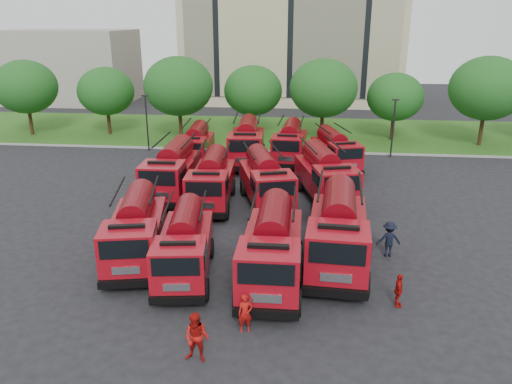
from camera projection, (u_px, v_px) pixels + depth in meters
ground at (225, 229)px, 29.20m from camera, size 140.00×140.00×0.00m
lawn at (264, 132)px, 53.57m from camera, size 70.00×16.00×0.12m
curb at (257, 151)px, 45.97m from camera, size 70.00×0.30×0.14m
apartment_building at (293, 11)px, 69.83m from camera, size 30.00×14.18×25.00m
side_building at (68, 66)px, 71.75m from camera, size 18.00×12.00×10.00m
tree_0 at (26, 87)px, 50.52m from camera, size 6.30×6.30×7.70m
tree_1 at (106, 91)px, 50.83m from camera, size 5.71×5.71×6.98m
tree_2 at (179, 86)px, 48.37m from camera, size 6.72×6.72×8.22m
tree_3 at (253, 91)px, 50.26m from camera, size 5.88×5.88×7.19m
tree_4 at (323, 88)px, 47.99m from camera, size 6.55×6.55×8.01m
tree_5 at (395, 97)px, 48.53m from camera, size 5.46×5.46×6.68m
tree_6 at (487, 88)px, 45.97m from camera, size 6.89×6.89×8.42m
lamp_post_0 at (147, 119)px, 45.35m from camera, size 0.60×0.25×5.11m
lamp_post_1 at (393, 125)px, 43.20m from camera, size 0.60×0.25×5.11m
fire_truck_0 at (136, 229)px, 24.99m from camera, size 3.87×7.59×3.30m
fire_truck_1 at (185, 244)px, 23.60m from camera, size 3.20×7.01×3.08m
fire_truck_2 at (272, 247)px, 22.87m from camera, size 2.85×7.62×3.46m
fire_truck_3 at (338, 231)px, 24.42m from camera, size 3.35×8.16×3.64m
fire_truck_4 at (173, 170)px, 34.20m from camera, size 2.99×7.84×3.54m
fire_truck_5 at (212, 180)px, 32.53m from camera, size 3.02×7.40×3.30m
fire_truck_6 at (266, 180)px, 32.50m from camera, size 4.42×7.73×3.33m
fire_truck_7 at (325, 175)px, 33.29m from camera, size 4.36×8.00×3.46m
fire_truck_8 at (196, 145)px, 41.74m from camera, size 2.84×7.02×3.14m
fire_truck_9 at (247, 142)px, 41.68m from camera, size 3.32×8.06×3.59m
fire_truck_10 at (290, 143)px, 42.17m from camera, size 2.94×7.30×3.27m
fire_truck_11 at (336, 150)px, 40.32m from camera, size 4.07×7.07×3.05m
firefighter_0 at (245, 331)px, 19.71m from camera, size 0.69×0.59×1.61m
firefighter_1 at (198, 360)px, 18.02m from camera, size 1.00×0.64×1.92m
firefighter_2 at (397, 306)px, 21.39m from camera, size 0.54×0.91×1.52m
firefighter_3 at (387, 256)px, 25.89m from camera, size 1.29×0.76×1.90m
firefighter_4 at (146, 222)px, 30.22m from camera, size 0.87×0.98×1.68m
firefighter_5 at (331, 203)px, 33.24m from camera, size 1.92×1.37×1.90m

